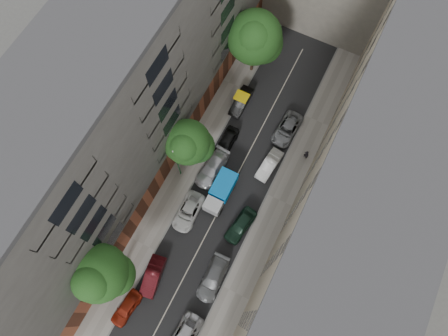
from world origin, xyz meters
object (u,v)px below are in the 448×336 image
Objects in this scene: car_left_2 at (188,212)px; car_right_4 at (287,129)px; car_left_0 at (126,308)px; pedestrian at (306,155)px; car_left_5 at (241,101)px; car_right_1 at (213,278)px; car_left_4 at (226,142)px; tree_near at (100,275)px; tree_mid at (188,144)px; car_left_1 at (153,276)px; car_right_2 at (241,225)px; tree_far at (255,39)px; tarp_truck at (221,192)px; car_left_3 at (212,168)px; lamp_post at (177,160)px; car_right_3 at (269,165)px.

car_left_2 is 14.96m from car_right_4.
pedestrian reaches higher than car_left_0.
car_right_1 is (6.40, -19.80, 0.02)m from car_left_5.
tree_near is at bearing -99.10° from car_left_4.
car_left_0 is 0.51× the size of tree_mid.
car_right_2 reaches higher than car_left_1.
tree_far is at bearing -22.97° from pedestrian.
car_left_5 is 0.56× the size of tree_mid.
tarp_truck is at bearing 68.78° from car_left_1.
tree_mid is (-2.56, 5.46, 4.45)m from car_left_2.
car_left_5 is 25.24m from tree_near.
tree_near is at bearing 74.95° from pedestrian.
car_left_4 is 15.26m from car_right_1.
car_left_3 is at bearing -83.10° from tree_far.
tarp_truck is 10.98m from car_right_4.
tree_near is at bearing -154.53° from car_right_1.
car_left_2 is at bearing -90.11° from car_left_4.
tree_far reaches higher than tarp_truck.
car_left_2 is 0.70× the size of lamp_post.
tree_mid is (0.42, 15.06, -1.70)m from tree_near.
car_left_1 is 22.41m from car_left_5.
tree_near is 13.43m from lamp_post.
car_left_2 is at bearing -64.90° from tree_mid.
tree_mid is at bearing -150.64° from car_right_3.
lamp_post is (-8.58, -5.31, 3.62)m from car_right_3.
tree_mid is at bearing -171.29° from car_left_3.
car_left_0 is at bearing -101.26° from tarp_truck.
car_left_1 is at bearing -84.39° from car_left_3.
tree_mid reaches higher than car_left_5.
car_left_5 is at bearing -79.52° from tree_far.
tree_far is (-1.70, 10.49, 5.38)m from car_left_4.
car_left_4 is 19.98m from tree_near.
car_left_4 is 9.84m from car_right_2.
tree_near reaches higher than car_right_1.
tree_mid reaches higher than pedestrian.
car_left_4 is at bearing 94.12° from car_left_0.
tree_mid is at bearing 157.14° from tarp_truck.
car_left_5 is 8.70m from car_right_3.
lamp_post reaches higher than car_left_1.
car_left_3 is at bearing -142.97° from car_right_3.
tree_mid is (-2.56, 13.06, 4.40)m from car_left_1.
car_left_4 is at bearing -176.52° from car_right_3.
car_left_5 is (-0.80, 9.20, -0.04)m from car_left_3.
car_right_2 is (5.72, 8.80, 0.03)m from car_left_1.
car_right_1 is (5.60, -14.20, 0.01)m from car_left_4.
car_left_5 is at bearing 124.98° from car_right_2.
tarp_truck reaches higher than car_left_0.
car_right_1 is at bearing 51.54° from car_left_0.
tree_far reaches higher than car_right_2.
car_right_4 is 10.79m from tree_far.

